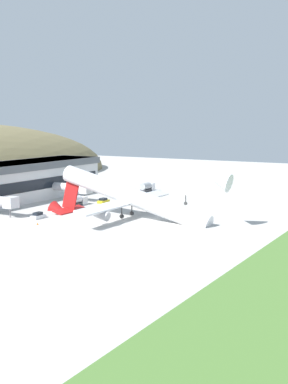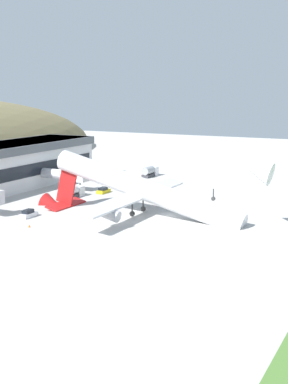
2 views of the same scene
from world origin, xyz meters
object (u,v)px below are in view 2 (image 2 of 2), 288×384
Objects in this scene: cargo_airplane at (142,191)px; service_car_2 at (126,178)px; box_truck at (72,192)px; traffic_cone_0 at (29,226)px; jetway_1 at (67,175)px; fuel_truck at (150,172)px; service_car_1 at (103,191)px; service_car_0 at (29,214)px.

cargo_airplane is 44.98m from service_car_2.
box_truck is 28.81m from traffic_cone_0.
jetway_1 reaches higher than fuel_truck.
service_car_1 is 28.65m from fuel_truck.
service_car_1 is at bearing -178.28° from fuel_truck.
jetway_1 reaches higher than service_car_2.
service_car_1 is 7.48× the size of traffic_cone_0.
jetway_1 reaches higher than box_truck.
box_truck is at bearing -178.44° from service_car_2.
cargo_airplane is at bearing -155.36° from fuel_truck.
service_car_2 is at bearing 4.81° from service_car_0.
fuel_truck is at bearing 5.33° from traffic_cone_0.
box_truck is 13.29× the size of traffic_cone_0.
cargo_airplane reaches higher than traffic_cone_0.
cargo_airplane is at bearing -118.54° from jetway_1.
cargo_airplane is 24.24m from service_car_0.
traffic_cone_0 is at bearing -171.82° from service_car_1.
service_car_0 is 21.24m from box_truck.
fuel_truck is (29.07, -10.08, -2.45)m from jetway_1.
box_truck reaches higher than service_car_0.
service_car_1 is 0.56× the size of box_truck.
service_car_0 is at bearing -170.83° from box_truck.
service_car_0 is (-29.11, -10.71, -3.31)m from jetway_1.
box_truck is (8.80, 23.85, -3.79)m from cargo_airplane.
cargo_airplane is 50.77m from fuel_truck.
service_car_2 is (20.40, -6.55, -3.34)m from jetway_1.
fuel_truck is (28.62, 0.86, 0.91)m from service_car_1.
cargo_airplane is at bearing -39.00° from traffic_cone_0.
fuel_truck reaches higher than service_car_0.
service_car_1 is (17.40, 20.25, -4.59)m from cargo_airplane.
service_car_2 is at bearing 157.84° from fuel_truck.
fuel_truck reaches higher than box_truck.
cargo_airplane is at bearing -110.26° from box_truck.
jetway_1 is 31.20m from service_car_0.
cargo_airplane is at bearing -130.67° from service_car_1.
service_car_2 is 28.58m from box_truck.
jetway_1 is 23.85× the size of traffic_cone_0.
service_car_0 is at bearing 120.70° from cargo_airplane.
jetway_1 is 1.79× the size of box_truck.
cargo_airplane is (-16.96, -31.18, 1.23)m from jetway_1.
traffic_cone_0 is (-6.45, -5.40, -0.40)m from service_car_0.
box_truck reaches higher than traffic_cone_0.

